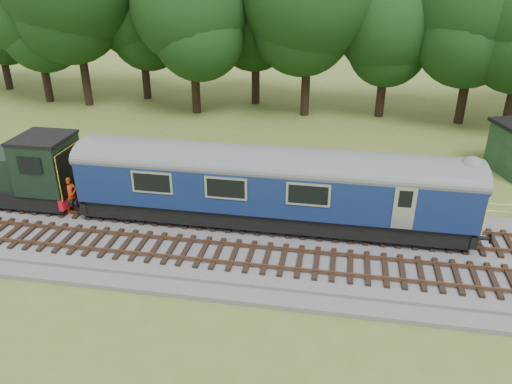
# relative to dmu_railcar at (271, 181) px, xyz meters

# --- Properties ---
(ground) EXTENTS (120.00, 120.00, 0.00)m
(ground) POSITION_rel_dmu_railcar_xyz_m (-3.95, -1.40, -2.61)
(ground) COLOR #546525
(ground) RESTS_ON ground
(ballast) EXTENTS (70.00, 7.00, 0.35)m
(ballast) POSITION_rel_dmu_railcar_xyz_m (-3.95, -1.40, -2.43)
(ballast) COLOR #4C4C4F
(ballast) RESTS_ON ground
(track_north) EXTENTS (67.20, 2.40, 0.21)m
(track_north) POSITION_rel_dmu_railcar_xyz_m (-3.95, -0.00, -2.19)
(track_north) COLOR black
(track_north) RESTS_ON ballast
(track_south) EXTENTS (67.20, 2.40, 0.21)m
(track_south) POSITION_rel_dmu_railcar_xyz_m (-3.95, -3.00, -2.19)
(track_south) COLOR black
(track_south) RESTS_ON ballast
(fence) EXTENTS (64.00, 0.12, 1.00)m
(fence) POSITION_rel_dmu_railcar_xyz_m (-3.95, 3.10, -2.61)
(fence) COLOR #6B6054
(fence) RESTS_ON ground
(tree_line) EXTENTS (70.00, 8.00, 18.00)m
(tree_line) POSITION_rel_dmu_railcar_xyz_m (-3.95, 20.60, -2.61)
(tree_line) COLOR black
(tree_line) RESTS_ON ground
(dmu_railcar) EXTENTS (18.05, 2.86, 3.88)m
(dmu_railcar) POSITION_rel_dmu_railcar_xyz_m (0.00, 0.00, 0.00)
(dmu_railcar) COLOR black
(dmu_railcar) RESTS_ON ground
(shunter_loco) EXTENTS (8.91, 2.60, 3.38)m
(shunter_loco) POSITION_rel_dmu_railcar_xyz_m (-13.93, 0.00, -0.63)
(shunter_loco) COLOR black
(shunter_loco) RESTS_ON ground
(worker) EXTENTS (0.83, 0.83, 1.95)m
(worker) POSITION_rel_dmu_railcar_xyz_m (-9.85, -0.64, -1.28)
(worker) COLOR #EE3F0C
(worker) RESTS_ON ballast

